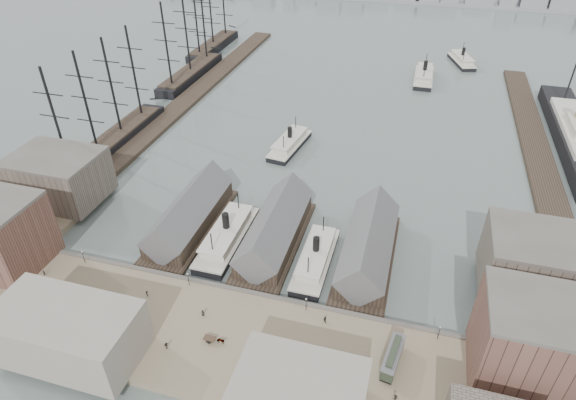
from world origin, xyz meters
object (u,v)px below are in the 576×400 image
(ocean_steamer, at_px, (574,134))
(ferry_docked_west, at_px, (227,236))
(horse_cart_left, at_px, (106,296))
(horse_cart_right, at_px, (260,361))
(tram, at_px, (393,358))
(horse_cart_center, at_px, (218,341))

(ocean_steamer, bearing_deg, ferry_docked_west, -138.70)
(horse_cart_left, xyz_separation_m, horse_cart_right, (41.72, -7.28, 0.04))
(ferry_docked_west, bearing_deg, tram, -31.27)
(ferry_docked_west, relative_size, ocean_steamer, 0.33)
(tram, height_order, horse_cart_right, tram)
(ocean_steamer, xyz_separation_m, horse_cart_left, (-124.30, -122.11, -1.12))
(ocean_steamer, relative_size, horse_cart_right, 18.83)
(horse_cart_left, bearing_deg, ocean_steamer, -41.37)
(ferry_docked_west, distance_m, ocean_steamer, 139.78)
(ocean_steamer, height_order, horse_cart_right, ocean_steamer)
(horse_cart_left, bearing_deg, ferry_docked_west, -28.74)
(tram, xyz_separation_m, horse_cart_left, (-68.21, -0.14, -1.18))
(tram, distance_m, horse_cart_center, 37.47)
(ferry_docked_west, xyz_separation_m, horse_cart_right, (22.42, -37.13, 0.32))
(horse_cart_center, bearing_deg, horse_cart_left, 81.19)
(horse_cart_center, distance_m, horse_cart_right, 10.88)
(tram, bearing_deg, horse_cart_left, -171.19)
(ferry_docked_west, height_order, horse_cart_right, ferry_docked_west)
(horse_cart_left, relative_size, horse_cart_center, 0.96)
(ferry_docked_west, distance_m, horse_cart_center, 36.68)
(ocean_steamer, bearing_deg, tram, -114.69)
(horse_cart_left, xyz_separation_m, horse_cart_center, (31.10, -4.88, 0.05))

